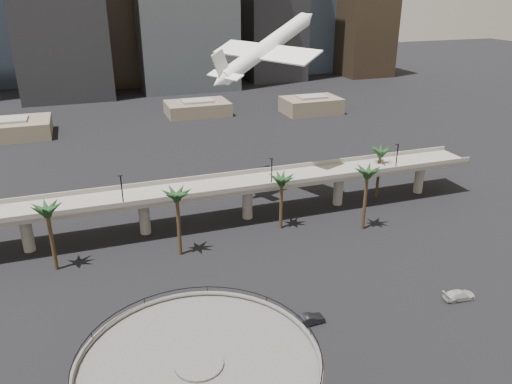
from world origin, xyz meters
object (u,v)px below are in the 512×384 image
object	(u,v)px
overpass	(197,193)
car_a	(176,347)
car_c	(459,295)
airborne_jet	(266,48)
car_b	(309,319)

from	to	relation	value
overpass	car_a	size ratio (longest dim) A/B	32.14
car_a	car_c	world-z (taller)	car_c
overpass	airborne_jet	world-z (taller)	airborne_jet
car_b	overpass	bearing A→B (deg)	9.24
car_a	car_b	xyz separation A→B (m)	(19.98, -0.64, 0.11)
overpass	airborne_jet	xyz separation A→B (m)	(19.77, 12.84, 26.80)
airborne_jet	car_c	world-z (taller)	airborne_jet
overpass	car_b	distance (m)	39.50
overpass	car_c	world-z (taller)	overpass
airborne_jet	car_b	bearing A→B (deg)	-127.15
overpass	car_b	size ratio (longest dim) A/B	26.92
overpass	airborne_jet	size ratio (longest dim) A/B	4.31
car_b	car_c	bearing A→B (deg)	-97.61
car_a	car_c	bearing A→B (deg)	-67.66
airborne_jet	car_c	size ratio (longest dim) A/B	5.64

